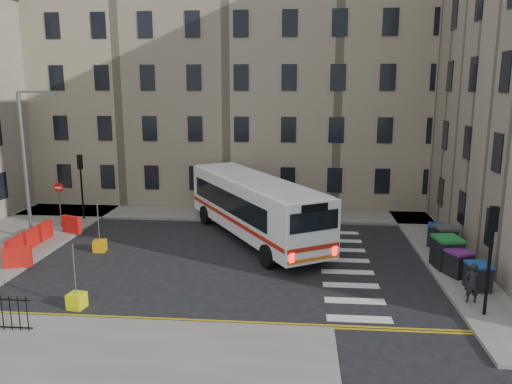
# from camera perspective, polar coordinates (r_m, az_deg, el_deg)

# --- Properties ---
(ground) EXTENTS (120.00, 120.00, 0.00)m
(ground) POSITION_cam_1_polar(r_m,az_deg,el_deg) (24.79, 0.83, -7.85)
(ground) COLOR black
(ground) RESTS_ON ground
(pavement_north) EXTENTS (36.00, 3.20, 0.15)m
(pavement_north) POSITION_cam_1_polar(r_m,az_deg,el_deg) (33.83, -8.27, -2.44)
(pavement_north) COLOR slate
(pavement_north) RESTS_ON ground
(pavement_east) EXTENTS (2.40, 26.00, 0.15)m
(pavement_east) POSITION_cam_1_polar(r_m,az_deg,el_deg) (29.43, 19.27, -5.18)
(pavement_east) COLOR slate
(pavement_east) RESTS_ON ground
(pavement_west) EXTENTS (6.00, 22.00, 0.15)m
(pavement_west) POSITION_cam_1_polar(r_m,az_deg,el_deg) (30.08, -26.80, -5.45)
(pavement_west) COLOR slate
(pavement_west) RESTS_ON ground
(pavement_sw) EXTENTS (20.00, 6.00, 0.15)m
(pavement_sw) POSITION_cam_1_polar(r_m,az_deg,el_deg) (17.91, -25.96, -17.00)
(pavement_sw) COLOR slate
(pavement_sw) RESTS_ON ground
(terrace_north) EXTENTS (38.30, 10.80, 17.20)m
(terrace_north) POSITION_cam_1_polar(r_m,az_deg,el_deg) (39.74, -7.77, 12.13)
(terrace_north) COLOR gray
(terrace_north) RESTS_ON ground
(traffic_light_east) EXTENTS (0.28, 0.22, 4.10)m
(traffic_light_east) POSITION_cam_1_polar(r_m,az_deg,el_deg) (19.85, 25.29, -5.38)
(traffic_light_east) COLOR black
(traffic_light_east) RESTS_ON pavement_east
(traffic_light_nw) EXTENTS (0.28, 0.22, 4.10)m
(traffic_light_nw) POSITION_cam_1_polar(r_m,az_deg,el_deg) (33.24, -19.38, 1.67)
(traffic_light_nw) COLOR black
(traffic_light_nw) RESTS_ON pavement_west
(streetlamp) EXTENTS (0.50, 0.22, 8.14)m
(streetlamp) POSITION_cam_1_polar(r_m,az_deg,el_deg) (29.52, -24.91, 2.92)
(streetlamp) COLOR #595B5E
(streetlamp) RESTS_ON pavement_west
(no_entry_north) EXTENTS (0.60, 0.08, 3.00)m
(no_entry_north) POSITION_cam_1_polar(r_m,az_deg,el_deg) (31.82, -21.57, -0.37)
(no_entry_north) COLOR #595B5E
(no_entry_north) RESTS_ON pavement_west
(roadworks_barriers) EXTENTS (1.66, 6.26, 1.00)m
(roadworks_barriers) POSITION_cam_1_polar(r_m,az_deg,el_deg) (28.43, -23.72, -4.91)
(roadworks_barriers) COLOR red
(roadworks_barriers) RESTS_ON pavement_west
(bus) EXTENTS (8.78, 12.16, 3.40)m
(bus) POSITION_cam_1_polar(r_m,az_deg,el_deg) (27.73, -0.22, -1.48)
(bus) COLOR white
(bus) RESTS_ON ground
(wheelie_bin_a) EXTENTS (0.97, 1.09, 1.12)m
(wheelie_bin_a) POSITION_cam_1_polar(r_m,az_deg,el_deg) (22.84, 24.02, -8.78)
(wheelie_bin_a) COLOR black
(wheelie_bin_a) RESTS_ON pavement_east
(wheelie_bin_b) EXTENTS (1.26, 1.33, 1.16)m
(wheelie_bin_b) POSITION_cam_1_polar(r_m,az_deg,el_deg) (24.05, 22.13, -7.54)
(wheelie_bin_b) COLOR black
(wheelie_bin_b) RESTS_ON pavement_east
(wheelie_bin_c) EXTENTS (1.33, 1.47, 1.46)m
(wheelie_bin_c) POSITION_cam_1_polar(r_m,az_deg,el_deg) (24.90, 20.95, -6.43)
(wheelie_bin_c) COLOR black
(wheelie_bin_c) RESTS_ON pavement_east
(wheelie_bin_d) EXTENTS (1.14, 1.26, 1.24)m
(wheelie_bin_d) POSITION_cam_1_polar(r_m,az_deg,el_deg) (27.52, 20.78, -4.94)
(wheelie_bin_d) COLOR black
(wheelie_bin_d) RESTS_ON pavement_east
(wheelie_bin_e) EXTENTS (1.15, 1.24, 1.13)m
(wheelie_bin_e) POSITION_cam_1_polar(r_m,az_deg,el_deg) (28.15, 19.90, -4.62)
(wheelie_bin_e) COLOR black
(wheelie_bin_e) RESTS_ON pavement_east
(pedestrian) EXTENTS (0.58, 0.39, 1.60)m
(pedestrian) POSITION_cam_1_polar(r_m,az_deg,el_deg) (21.34, 23.47, -9.50)
(pedestrian) COLOR black
(pedestrian) RESTS_ON pavement_east
(bollard_yellow) EXTENTS (0.65, 0.65, 0.60)m
(bollard_yellow) POSITION_cam_1_polar(r_m,az_deg,el_deg) (27.29, -17.42, -5.88)
(bollard_yellow) COLOR #CD8B0B
(bollard_yellow) RESTS_ON ground
(bollard_chevron) EXTENTS (0.69, 0.69, 0.60)m
(bollard_chevron) POSITION_cam_1_polar(r_m,az_deg,el_deg) (20.87, -19.80, -11.61)
(bollard_chevron) COLOR yellow
(bollard_chevron) RESTS_ON ground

